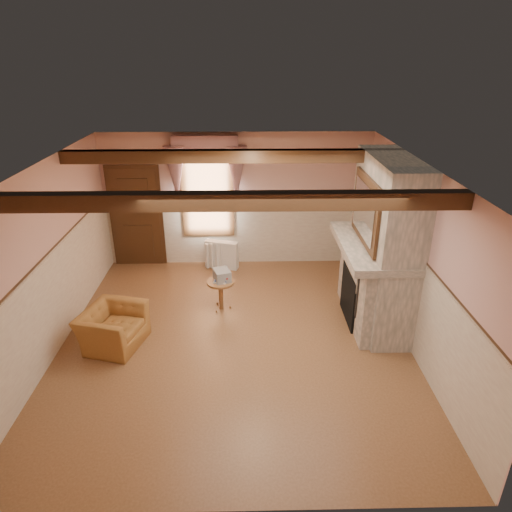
{
  "coord_description": "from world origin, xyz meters",
  "views": [
    {
      "loc": [
        0.21,
        -6.14,
        4.24
      ],
      "look_at": [
        0.36,
        0.8,
        1.12
      ],
      "focal_mm": 32.0,
      "sensor_mm": 36.0,
      "label": 1
    }
  ],
  "objects_px": {
    "bowl": "(374,241)",
    "armchair": "(113,328)",
    "side_table": "(221,295)",
    "mantel_clock": "(365,225)",
    "oil_lamp": "(370,228)",
    "radiator": "(222,254)"
  },
  "relations": [
    {
      "from": "armchair",
      "to": "oil_lamp",
      "type": "height_order",
      "value": "oil_lamp"
    },
    {
      "from": "radiator",
      "to": "armchair",
      "type": "bearing_deg",
      "value": -102.38
    },
    {
      "from": "armchair",
      "to": "oil_lamp",
      "type": "bearing_deg",
      "value": -61.66
    },
    {
      "from": "radiator",
      "to": "bowl",
      "type": "height_order",
      "value": "bowl"
    },
    {
      "from": "side_table",
      "to": "mantel_clock",
      "type": "distance_m",
      "value": 2.81
    },
    {
      "from": "side_table",
      "to": "radiator",
      "type": "xyz_separation_m",
      "value": [
        -0.07,
        1.71,
        0.02
      ]
    },
    {
      "from": "bowl",
      "to": "oil_lamp",
      "type": "height_order",
      "value": "oil_lamp"
    },
    {
      "from": "armchair",
      "to": "side_table",
      "type": "distance_m",
      "value": 1.95
    },
    {
      "from": "mantel_clock",
      "to": "side_table",
      "type": "bearing_deg",
      "value": -175.78
    },
    {
      "from": "bowl",
      "to": "mantel_clock",
      "type": "height_order",
      "value": "mantel_clock"
    },
    {
      "from": "side_table",
      "to": "mantel_clock",
      "type": "height_order",
      "value": "mantel_clock"
    },
    {
      "from": "side_table",
      "to": "radiator",
      "type": "distance_m",
      "value": 1.71
    },
    {
      "from": "bowl",
      "to": "armchair",
      "type": "bearing_deg",
      "value": -170.84
    },
    {
      "from": "oil_lamp",
      "to": "mantel_clock",
      "type": "bearing_deg",
      "value": 90.0
    },
    {
      "from": "armchair",
      "to": "radiator",
      "type": "relative_size",
      "value": 1.35
    },
    {
      "from": "armchair",
      "to": "radiator",
      "type": "distance_m",
      "value": 3.19
    },
    {
      "from": "armchair",
      "to": "oil_lamp",
      "type": "relative_size",
      "value": 3.38
    },
    {
      "from": "armchair",
      "to": "radiator",
      "type": "xyz_separation_m",
      "value": [
        1.56,
        2.78,
        -0.01
      ]
    },
    {
      "from": "side_table",
      "to": "bowl",
      "type": "distance_m",
      "value": 2.8
    },
    {
      "from": "armchair",
      "to": "side_table",
      "type": "xyz_separation_m",
      "value": [
        1.63,
        1.07,
        -0.03
      ]
    },
    {
      "from": "radiator",
      "to": "oil_lamp",
      "type": "relative_size",
      "value": 2.5
    },
    {
      "from": "side_table",
      "to": "oil_lamp",
      "type": "height_order",
      "value": "oil_lamp"
    }
  ]
}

